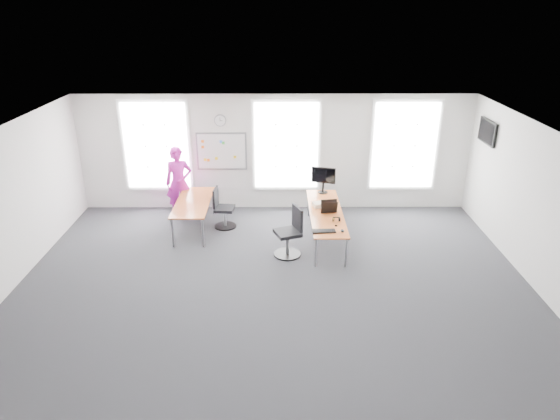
{
  "coord_description": "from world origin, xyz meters",
  "views": [
    {
      "loc": [
        0.08,
        -8.32,
        5.14
      ],
      "look_at": [
        0.13,
        1.2,
        1.1
      ],
      "focal_mm": 32.0,
      "sensor_mm": 36.0,
      "label": 1
    }
  ],
  "objects_px": {
    "keyboard": "(324,231)",
    "monitor": "(323,178)",
    "desk_left": "(193,204)",
    "chair_right": "(290,234)",
    "person": "(179,182)",
    "chair_left": "(222,210)",
    "headphones": "(336,219)",
    "desk_right": "(326,213)"
  },
  "relations": [
    {
      "from": "chair_left",
      "to": "monitor",
      "type": "relative_size",
      "value": 1.49
    },
    {
      "from": "person",
      "to": "headphones",
      "type": "distance_m",
      "value": 4.18
    },
    {
      "from": "desk_right",
      "to": "chair_right",
      "type": "distance_m",
      "value": 1.16
    },
    {
      "from": "desk_left",
      "to": "chair_left",
      "type": "bearing_deg",
      "value": 13.01
    },
    {
      "from": "chair_right",
      "to": "person",
      "type": "relative_size",
      "value": 0.61
    },
    {
      "from": "desk_right",
      "to": "keyboard",
      "type": "xyz_separation_m",
      "value": [
        -0.14,
        -1.08,
        0.06
      ]
    },
    {
      "from": "desk_right",
      "to": "chair_left",
      "type": "bearing_deg",
      "value": 164.97
    },
    {
      "from": "desk_left",
      "to": "headphones",
      "type": "xyz_separation_m",
      "value": [
        3.27,
        -1.04,
        0.06
      ]
    },
    {
      "from": "keyboard",
      "to": "monitor",
      "type": "relative_size",
      "value": 0.74
    },
    {
      "from": "keyboard",
      "to": "monitor",
      "type": "distance_m",
      "value": 2.29
    },
    {
      "from": "desk_right",
      "to": "keyboard",
      "type": "height_order",
      "value": "keyboard"
    },
    {
      "from": "desk_left",
      "to": "monitor",
      "type": "xyz_separation_m",
      "value": [
        3.13,
        0.67,
        0.41
      ]
    },
    {
      "from": "desk_left",
      "to": "headphones",
      "type": "relative_size",
      "value": 11.65
    },
    {
      "from": "desk_left",
      "to": "keyboard",
      "type": "bearing_deg",
      "value": -28.05
    },
    {
      "from": "desk_right",
      "to": "chair_right",
      "type": "xyz_separation_m",
      "value": [
        -0.83,
        -0.79,
        -0.15
      ]
    },
    {
      "from": "headphones",
      "to": "monitor",
      "type": "distance_m",
      "value": 1.76
    },
    {
      "from": "chair_right",
      "to": "person",
      "type": "distance_m",
      "value": 3.49
    },
    {
      "from": "desk_right",
      "to": "desk_left",
      "type": "xyz_separation_m",
      "value": [
        -3.1,
        0.5,
        0.03
      ]
    },
    {
      "from": "chair_right",
      "to": "monitor",
      "type": "height_order",
      "value": "monitor"
    },
    {
      "from": "desk_right",
      "to": "monitor",
      "type": "relative_size",
      "value": 4.19
    },
    {
      "from": "desk_right",
      "to": "keyboard",
      "type": "relative_size",
      "value": 5.64
    },
    {
      "from": "headphones",
      "to": "monitor",
      "type": "relative_size",
      "value": 0.26
    },
    {
      "from": "headphones",
      "to": "chair_right",
      "type": "bearing_deg",
      "value": -167.76
    },
    {
      "from": "person",
      "to": "keyboard",
      "type": "xyz_separation_m",
      "value": [
        3.43,
        -2.39,
        -0.22
      ]
    },
    {
      "from": "chair_right",
      "to": "monitor",
      "type": "bearing_deg",
      "value": 135.21
    },
    {
      "from": "desk_right",
      "to": "monitor",
      "type": "xyz_separation_m",
      "value": [
        0.03,
        1.18,
        0.44
      ]
    },
    {
      "from": "desk_left",
      "to": "headphones",
      "type": "distance_m",
      "value": 3.43
    },
    {
      "from": "chair_left",
      "to": "keyboard",
      "type": "distance_m",
      "value": 2.89
    },
    {
      "from": "chair_left",
      "to": "monitor",
      "type": "height_order",
      "value": "monitor"
    },
    {
      "from": "chair_left",
      "to": "headphones",
      "type": "relative_size",
      "value": 5.84
    },
    {
      "from": "keyboard",
      "to": "monitor",
      "type": "height_order",
      "value": "monitor"
    },
    {
      "from": "person",
      "to": "monitor",
      "type": "xyz_separation_m",
      "value": [
        3.6,
        -0.14,
        0.17
      ]
    },
    {
      "from": "monitor",
      "to": "chair_right",
      "type": "bearing_deg",
      "value": -97.05
    },
    {
      "from": "keyboard",
      "to": "headphones",
      "type": "xyz_separation_m",
      "value": [
        0.31,
        0.53,
        0.03
      ]
    },
    {
      "from": "chair_left",
      "to": "headphones",
      "type": "xyz_separation_m",
      "value": [
        2.61,
        -1.2,
        0.29
      ]
    },
    {
      "from": "chair_left",
      "to": "desk_right",
      "type": "bearing_deg",
      "value": -98.89
    },
    {
      "from": "desk_right",
      "to": "keyboard",
      "type": "bearing_deg",
      "value": -97.46
    },
    {
      "from": "monitor",
      "to": "keyboard",
      "type": "bearing_deg",
      "value": -77.87
    },
    {
      "from": "monitor",
      "to": "headphones",
      "type": "bearing_deg",
      "value": -68.79
    },
    {
      "from": "desk_right",
      "to": "desk_left",
      "type": "distance_m",
      "value": 3.14
    },
    {
      "from": "desk_left",
      "to": "person",
      "type": "relative_size",
      "value": 1.09
    },
    {
      "from": "keyboard",
      "to": "desk_left",
      "type": "bearing_deg",
      "value": 145.28
    }
  ]
}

